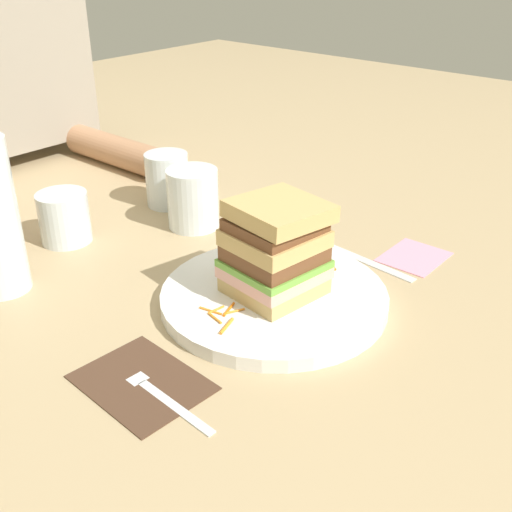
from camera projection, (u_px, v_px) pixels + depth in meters
name	position (u px, v px, depth m)	size (l,w,h in m)	color
ground_plane	(262.00, 302.00, 0.81)	(3.00, 3.00, 0.00)	tan
main_plate	(274.00, 297.00, 0.80)	(0.29, 0.29, 0.02)	white
sandwich	(275.00, 250.00, 0.77)	(0.12, 0.12, 0.12)	tan
carrot_shred_0	(211.00, 311.00, 0.75)	(0.00, 0.00, 0.03)	orange
carrot_shred_1	(227.00, 326.00, 0.72)	(0.00, 0.00, 0.03)	orange
carrot_shred_2	(217.00, 309.00, 0.76)	(0.00, 0.00, 0.02)	orange
carrot_shred_3	(234.00, 311.00, 0.75)	(0.00, 0.00, 0.03)	orange
carrot_shred_4	(213.00, 317.00, 0.74)	(0.00, 0.00, 0.03)	orange
carrot_shred_5	(226.00, 308.00, 0.76)	(0.00, 0.00, 0.03)	orange
carrot_shred_6	(323.00, 262.00, 0.86)	(0.00, 0.00, 0.02)	orange
carrot_shred_7	(322.00, 275.00, 0.83)	(0.00, 0.00, 0.03)	orange
carrot_shred_8	(320.00, 265.00, 0.86)	(0.00, 0.00, 0.02)	orange
carrot_shred_9	(331.00, 265.00, 0.85)	(0.00, 0.00, 0.03)	orange
carrot_shred_10	(314.00, 273.00, 0.83)	(0.00, 0.00, 0.02)	orange
carrot_shred_11	(320.00, 270.00, 0.84)	(0.00, 0.00, 0.02)	orange
carrot_shred_12	(327.00, 268.00, 0.85)	(0.00, 0.00, 0.03)	orange
carrot_shred_13	(313.00, 264.00, 0.86)	(0.00, 0.00, 0.02)	orange
napkin_dark	(142.00, 382.00, 0.66)	(0.10, 0.14, 0.00)	#4C3323
fork	(155.00, 389.00, 0.65)	(0.03, 0.17, 0.00)	silver
knife	(358.00, 257.00, 0.91)	(0.03, 0.20, 0.00)	silver
juice_glass	(193.00, 202.00, 0.99)	(0.08, 0.08, 0.09)	white
empty_tumbler_0	(167.00, 179.00, 1.07)	(0.07, 0.07, 0.09)	silver
empty_tumbler_1	(64.00, 218.00, 0.95)	(0.08, 0.08, 0.08)	silver
napkin_pink	(414.00, 257.00, 0.92)	(0.10, 0.08, 0.00)	pink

